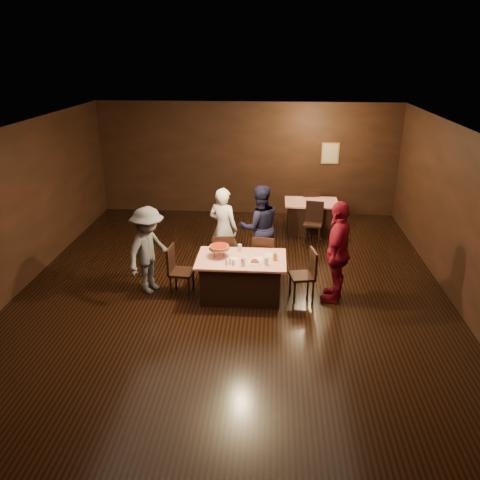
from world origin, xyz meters
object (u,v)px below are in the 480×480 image
(diner_grey_knit, at_px, (149,250))
(diner_red_shirt, at_px, (338,252))
(chair_far_right, at_px, (264,257))
(chair_back_near, at_px, (313,223))
(glass_front_left, at_px, (243,262))
(main_table, at_px, (241,277))
(chair_far_left, at_px, (224,255))
(glass_amber, at_px, (275,257))
(chair_back_far, at_px, (309,206))
(glass_front_right, at_px, (266,261))
(diner_navy_hoodie, at_px, (260,227))
(glass_back, at_px, (240,248))
(diner_white_jacket, at_px, (223,229))
(plate_empty, at_px, (272,255))
(pizza_stand, at_px, (219,247))
(chair_end_right, at_px, (302,275))
(chair_end_left, at_px, (182,271))
(back_table, at_px, (311,217))

(diner_grey_knit, bearing_deg, diner_red_shirt, -67.11)
(chair_far_right, distance_m, chair_back_near, 2.28)
(chair_back_near, xyz_separation_m, diner_red_shirt, (0.21, -2.72, 0.46))
(diner_grey_knit, distance_m, glass_front_left, 1.80)
(main_table, distance_m, chair_far_left, 0.85)
(glass_front_left, relative_size, glass_amber, 1.00)
(chair_back_far, relative_size, diner_grey_knit, 0.57)
(chair_far_left, relative_size, glass_front_right, 6.79)
(chair_back_far, bearing_deg, diner_navy_hoodie, 60.91)
(glass_amber, distance_m, glass_back, 0.74)
(chair_far_left, distance_m, chair_back_near, 2.76)
(diner_grey_knit, bearing_deg, main_table, -69.20)
(diner_white_jacket, xyz_separation_m, plate_empty, (1.00, -1.07, -0.08))
(diner_white_jacket, xyz_separation_m, diner_grey_knit, (-1.26, -1.13, -0.03))
(diner_white_jacket, relative_size, plate_empty, 6.88)
(diner_navy_hoodie, bearing_deg, diner_white_jacket, -9.83)
(diner_red_shirt, distance_m, pizza_stand, 2.10)
(chair_far_left, bearing_deg, plate_empty, 140.72)
(glass_back, bearing_deg, chair_far_left, 127.87)
(chair_back_far, height_order, pizza_stand, pizza_stand)
(chair_end_right, bearing_deg, main_table, -101.70)
(chair_far_right, relative_size, plate_empty, 3.80)
(glass_front_left, bearing_deg, plate_empty, 41.99)
(chair_far_left, xyz_separation_m, glass_amber, (1.00, -0.80, 0.37))
(chair_back_far, height_order, diner_navy_hoodie, diner_navy_hoodie)
(chair_far_right, relative_size, glass_back, 6.79)
(chair_end_left, distance_m, diner_red_shirt, 2.84)
(diner_white_jacket, bearing_deg, diner_red_shirt, 173.92)
(chair_end_right, xyz_separation_m, glass_back, (-1.15, 0.30, 0.37))
(chair_far_left, height_order, pizza_stand, pizza_stand)
(chair_far_right, relative_size, diner_white_jacket, 0.55)
(diner_grey_knit, bearing_deg, glass_amber, -69.60)
(main_table, xyz_separation_m, diner_grey_knit, (-1.71, 0.10, 0.44))
(back_table, bearing_deg, chair_far_left, -125.01)
(chair_back_near, relative_size, glass_front_right, 6.79)
(chair_end_left, xyz_separation_m, pizza_stand, (0.70, 0.05, 0.48))
(glass_front_left, bearing_deg, glass_front_right, 7.13)
(back_table, relative_size, chair_far_right, 1.37)
(chair_back_near, relative_size, glass_amber, 6.79)
(diner_white_jacket, height_order, glass_front_right, diner_white_jacket)
(chair_back_near, xyz_separation_m, glass_front_right, (-1.04, -3.00, 0.37))
(diner_red_shirt, bearing_deg, chair_far_right, -99.91)
(diner_grey_knit, bearing_deg, diner_navy_hoodie, -34.77)
(main_table, distance_m, diner_red_shirt, 1.79)
(diner_grey_knit, relative_size, glass_front_left, 11.84)
(chair_end_left, xyz_separation_m, diner_grey_knit, (-0.61, 0.10, 0.35))
(chair_end_left, height_order, diner_red_shirt, diner_red_shirt)
(main_table, bearing_deg, glass_front_right, -29.05)
(diner_white_jacket, distance_m, diner_navy_hoodie, 0.74)
(diner_grey_knit, bearing_deg, pizza_stand, -68.00)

